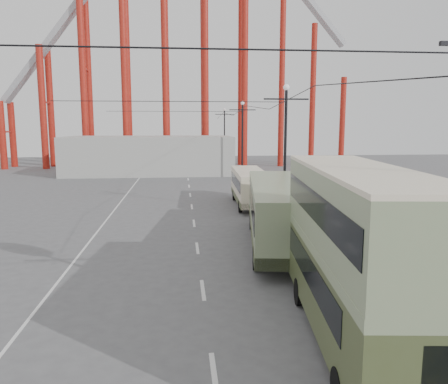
{
  "coord_description": "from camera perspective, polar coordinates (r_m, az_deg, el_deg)",
  "views": [
    {
      "loc": [
        -1.78,
        -12.58,
        6.5
      ],
      "look_at": [
        0.44,
        10.08,
        3.0
      ],
      "focal_mm": 35.0,
      "sensor_mm": 36.0,
      "label": 1
    }
  ],
  "objects": [
    {
      "name": "road_markings",
      "position": [
        32.94,
        -3.89,
        -2.65
      ],
      "size": [
        12.52,
        120.0,
        0.01
      ],
      "color": "silver",
      "rests_on": "ground"
    },
    {
      "name": "lamp_post_distant",
      "position": [
        74.97,
        0.06,
        7.34
      ],
      "size": [
        3.2,
        0.44,
        9.32
      ],
      "color": "black",
      "rests_on": "ground"
    },
    {
      "name": "roller_coaster",
      "position": [
        71.4,
        -6.48,
        21.98
      ],
      "size": [
        52.95,
        5.0,
        55.48
      ],
      "color": "maroon",
      "rests_on": "ground"
    },
    {
      "name": "lamp_post_mid",
      "position": [
        31.51,
        7.99,
        5.34
      ],
      "size": [
        3.2,
        0.44,
        9.32
      ],
      "color": "black",
      "rests_on": "ground"
    },
    {
      "name": "double_decker_bus",
      "position": [
        13.41,
        16.75,
        -6.87
      ],
      "size": [
        3.54,
        10.1,
        5.31
      ],
      "rotation": [
        0.0,
        0.0,
        -0.11
      ],
      "color": "#404927",
      "rests_on": "ground"
    },
    {
      "name": "single_decker_cream",
      "position": [
        35.5,
        3.37,
        0.8
      ],
      "size": [
        2.67,
        9.26,
        2.85
      ],
      "rotation": [
        0.0,
        0.0,
        -0.04
      ],
      "color": "beige",
      "rests_on": "ground"
    },
    {
      "name": "lamp_post_far",
      "position": [
        53.13,
        2.41,
        6.76
      ],
      "size": [
        3.2,
        0.44,
        9.32
      ],
      "color": "black",
      "rests_on": "ground"
    },
    {
      "name": "fairground_shed",
      "position": [
        59.87,
        -9.66,
        4.78
      ],
      "size": [
        22.0,
        10.0,
        5.0
      ],
      "primitive_type": "cube",
      "color": "#A2A29C",
      "rests_on": "ground"
    },
    {
      "name": "single_decker_green",
      "position": [
        23.68,
        6.98,
        -2.41
      ],
      "size": [
        4.45,
        12.47,
        3.45
      ],
      "rotation": [
        0.0,
        0.0,
        -0.14
      ],
      "color": "gray",
      "rests_on": "ground"
    },
    {
      "name": "ground",
      "position": [
        14.27,
        2.29,
        -18.36
      ],
      "size": [
        160.0,
        160.0,
        0.0
      ],
      "primitive_type": "plane",
      "color": "#525255",
      "rests_on": "ground"
    },
    {
      "name": "pedestrian",
      "position": [
        23.46,
        6.2,
        -4.95
      ],
      "size": [
        0.73,
        0.5,
        1.94
      ],
      "primitive_type": "imported",
      "rotation": [
        0.0,
        0.0,
        3.09
      ],
      "color": "black",
      "rests_on": "ground"
    }
  ]
}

